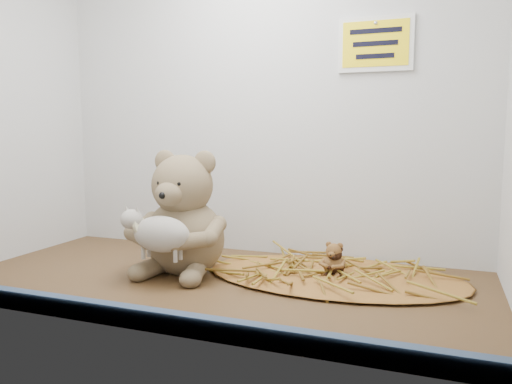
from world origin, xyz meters
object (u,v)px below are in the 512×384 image
(main_teddy, at_px, (184,212))
(mini_teddy_tan, at_px, (334,257))
(mini_teddy_brown, at_px, (335,259))
(toy_lamb, at_px, (161,234))

(main_teddy, height_order, mini_teddy_tan, main_teddy)
(main_teddy, relative_size, mini_teddy_tan, 3.89)
(main_teddy, distance_m, mini_teddy_brown, 0.37)
(mini_teddy_brown, bearing_deg, toy_lamb, -152.21)
(main_teddy, bearing_deg, toy_lamb, -90.38)
(mini_teddy_brown, bearing_deg, main_teddy, -167.43)
(main_teddy, xyz_separation_m, toy_lamb, (0.00, -0.10, -0.03))
(main_teddy, xyz_separation_m, mini_teddy_tan, (0.35, 0.07, -0.10))
(main_teddy, relative_size, toy_lamb, 1.69)
(mini_teddy_tan, bearing_deg, main_teddy, -161.25)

